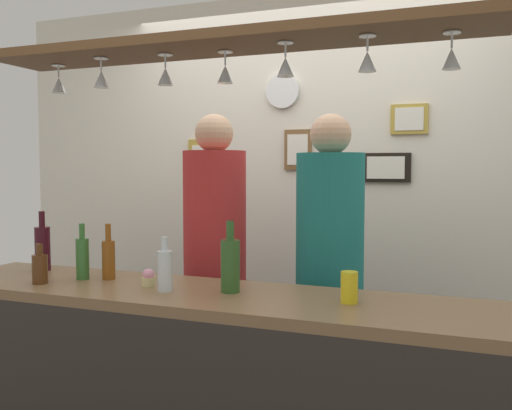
{
  "coord_description": "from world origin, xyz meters",
  "views": [
    {
      "loc": [
        0.96,
        -2.42,
        1.48
      ],
      "look_at": [
        0.0,
        0.1,
        1.29
      ],
      "focal_mm": 38.89,
      "sensor_mm": 36.0,
      "label": 1
    }
  ],
  "objects_px": {
    "bottle_soda_clear": "(165,269)",
    "wall_clock": "(283,91)",
    "picture_frame_caricature": "(206,164)",
    "person_middle_red_shirt": "(215,243)",
    "bottle_champagne_green": "(230,264)",
    "picture_frame_upper_small": "(409,119)",
    "cupcake": "(148,278)",
    "bottle_wine_dark_red": "(43,247)",
    "person_right_teal_shirt": "(330,251)",
    "picture_frame_lower_pair": "(386,168)",
    "bottle_beer_green_import": "(82,257)",
    "bottle_beer_brown_stubby": "(40,268)",
    "picture_frame_crest": "(298,150)",
    "bottle_beer_amber_tall": "(109,258)",
    "drink_can": "(349,287)"
  },
  "relations": [
    {
      "from": "bottle_wine_dark_red",
      "to": "bottle_beer_amber_tall",
      "type": "relative_size",
      "value": 1.15
    },
    {
      "from": "drink_can",
      "to": "picture_frame_caricature",
      "type": "height_order",
      "value": "picture_frame_caricature"
    },
    {
      "from": "picture_frame_crest",
      "to": "picture_frame_upper_small",
      "type": "bearing_deg",
      "value": 0.0
    },
    {
      "from": "picture_frame_upper_small",
      "to": "wall_clock",
      "type": "distance_m",
      "value": 0.83
    },
    {
      "from": "person_right_teal_shirt",
      "to": "bottle_champagne_green",
      "type": "height_order",
      "value": "person_right_teal_shirt"
    },
    {
      "from": "drink_can",
      "to": "picture_frame_upper_small",
      "type": "bearing_deg",
      "value": 86.8
    },
    {
      "from": "picture_frame_lower_pair",
      "to": "bottle_beer_green_import",
      "type": "bearing_deg",
      "value": -131.02
    },
    {
      "from": "picture_frame_upper_small",
      "to": "wall_clock",
      "type": "xyz_separation_m",
      "value": [
        -0.8,
        -0.01,
        0.2
      ]
    },
    {
      "from": "picture_frame_caricature",
      "to": "wall_clock",
      "type": "distance_m",
      "value": 0.73
    },
    {
      "from": "person_middle_red_shirt",
      "to": "picture_frame_caricature",
      "type": "xyz_separation_m",
      "value": [
        -0.42,
        0.76,
        0.43
      ]
    },
    {
      "from": "bottle_beer_brown_stubby",
      "to": "picture_frame_crest",
      "type": "height_order",
      "value": "picture_frame_crest"
    },
    {
      "from": "cupcake",
      "to": "picture_frame_lower_pair",
      "type": "height_order",
      "value": "picture_frame_lower_pair"
    },
    {
      "from": "person_right_teal_shirt",
      "to": "picture_frame_upper_small",
      "type": "distance_m",
      "value": 1.09
    },
    {
      "from": "person_middle_red_shirt",
      "to": "bottle_soda_clear",
      "type": "height_order",
      "value": "person_middle_red_shirt"
    },
    {
      "from": "person_middle_red_shirt",
      "to": "bottle_wine_dark_red",
      "type": "relative_size",
      "value": 5.86
    },
    {
      "from": "person_middle_red_shirt",
      "to": "bottle_beer_brown_stubby",
      "type": "distance_m",
      "value": 0.92
    },
    {
      "from": "person_middle_red_shirt",
      "to": "bottle_champagne_green",
      "type": "height_order",
      "value": "person_middle_red_shirt"
    },
    {
      "from": "person_right_teal_shirt",
      "to": "bottle_soda_clear",
      "type": "height_order",
      "value": "person_right_teal_shirt"
    },
    {
      "from": "person_middle_red_shirt",
      "to": "picture_frame_lower_pair",
      "type": "distance_m",
      "value": 1.18
    },
    {
      "from": "bottle_soda_clear",
      "to": "picture_frame_caricature",
      "type": "distance_m",
      "value": 1.61
    },
    {
      "from": "bottle_champagne_green",
      "to": "person_middle_red_shirt",
      "type": "bearing_deg",
      "value": 120.36
    },
    {
      "from": "bottle_soda_clear",
      "to": "wall_clock",
      "type": "distance_m",
      "value": 1.72
    },
    {
      "from": "bottle_beer_green_import",
      "to": "picture_frame_caricature",
      "type": "xyz_separation_m",
      "value": [
        -0.03,
        1.37,
        0.44
      ]
    },
    {
      "from": "bottle_champagne_green",
      "to": "picture_frame_upper_small",
      "type": "relative_size",
      "value": 1.36
    },
    {
      "from": "drink_can",
      "to": "picture_frame_upper_small",
      "type": "relative_size",
      "value": 0.55
    },
    {
      "from": "person_right_teal_shirt",
      "to": "drink_can",
      "type": "relative_size",
      "value": 14.26
    },
    {
      "from": "bottle_champagne_green",
      "to": "cupcake",
      "type": "bearing_deg",
      "value": -176.36
    },
    {
      "from": "bottle_wine_dark_red",
      "to": "person_right_teal_shirt",
      "type": "bearing_deg",
      "value": 20.29
    },
    {
      "from": "cupcake",
      "to": "picture_frame_upper_small",
      "type": "bearing_deg",
      "value": 55.6
    },
    {
      "from": "person_middle_red_shirt",
      "to": "bottle_soda_clear",
      "type": "bearing_deg",
      "value": -82.07
    },
    {
      "from": "bottle_champagne_green",
      "to": "cupcake",
      "type": "xyz_separation_m",
      "value": [
        -0.38,
        -0.02,
        -0.08
      ]
    },
    {
      "from": "person_middle_red_shirt",
      "to": "bottle_beer_green_import",
      "type": "relative_size",
      "value": 6.77
    },
    {
      "from": "bottle_soda_clear",
      "to": "cupcake",
      "type": "height_order",
      "value": "bottle_soda_clear"
    },
    {
      "from": "person_right_teal_shirt",
      "to": "person_middle_red_shirt",
      "type": "bearing_deg",
      "value": 180.0
    },
    {
      "from": "picture_frame_caricature",
      "to": "picture_frame_crest",
      "type": "height_order",
      "value": "picture_frame_crest"
    },
    {
      "from": "bottle_wine_dark_red",
      "to": "bottle_soda_clear",
      "type": "height_order",
      "value": "bottle_wine_dark_red"
    },
    {
      "from": "person_right_teal_shirt",
      "to": "picture_frame_lower_pair",
      "type": "xyz_separation_m",
      "value": [
        0.17,
        0.76,
        0.42
      ]
    },
    {
      "from": "picture_frame_lower_pair",
      "to": "picture_frame_caricature",
      "type": "bearing_deg",
      "value": 180.0
    },
    {
      "from": "bottle_beer_brown_stubby",
      "to": "bottle_wine_dark_red",
      "type": "distance_m",
      "value": 0.34
    },
    {
      "from": "picture_frame_upper_small",
      "to": "wall_clock",
      "type": "relative_size",
      "value": 1.0
    },
    {
      "from": "person_right_teal_shirt",
      "to": "bottle_beer_green_import",
      "type": "bearing_deg",
      "value": -149.28
    },
    {
      "from": "bottle_beer_brown_stubby",
      "to": "bottle_wine_dark_red",
      "type": "xyz_separation_m",
      "value": [
        -0.22,
        0.26,
        0.05
      ]
    },
    {
      "from": "bottle_beer_green_import",
      "to": "cupcake",
      "type": "xyz_separation_m",
      "value": [
        0.37,
        -0.03,
        -0.07
      ]
    },
    {
      "from": "person_right_teal_shirt",
      "to": "picture_frame_lower_pair",
      "type": "bearing_deg",
      "value": 77.65
    },
    {
      "from": "picture_frame_caricature",
      "to": "picture_frame_upper_small",
      "type": "xyz_separation_m",
      "value": [
        1.36,
        0.0,
        0.27
      ]
    },
    {
      "from": "person_middle_red_shirt",
      "to": "person_right_teal_shirt",
      "type": "distance_m",
      "value": 0.64
    },
    {
      "from": "picture_frame_lower_pair",
      "to": "wall_clock",
      "type": "relative_size",
      "value": 1.36
    },
    {
      "from": "bottle_beer_amber_tall",
      "to": "picture_frame_crest",
      "type": "height_order",
      "value": "picture_frame_crest"
    },
    {
      "from": "drink_can",
      "to": "person_right_teal_shirt",
      "type": "bearing_deg",
      "value": 109.85
    },
    {
      "from": "cupcake",
      "to": "bottle_wine_dark_red",
      "type": "bearing_deg",
      "value": 169.07
    }
  ]
}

